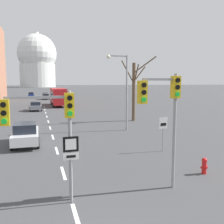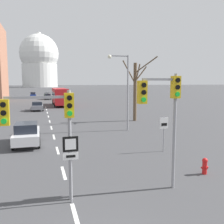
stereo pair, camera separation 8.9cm
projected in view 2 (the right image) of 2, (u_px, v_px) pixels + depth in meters
The scene contains 24 objects.
lane_stripe_0 at pixel (76, 217), 8.82m from camera, with size 0.16×2.00×0.01m, color silver.
lane_stripe_1 at pixel (64, 173), 13.11m from camera, with size 0.16×2.00×0.01m, color silver.
lane_stripe_2 at pixel (58, 150), 17.40m from camera, with size 0.16×2.00×0.01m, color silver.
lane_stripe_3 at pixel (54, 137), 21.69m from camera, with size 0.16×2.00×0.01m, color silver.
lane_stripe_4 at pixel (51, 128), 25.98m from camera, with size 0.16×2.00×0.01m, color silver.
lane_stripe_5 at pixel (50, 121), 30.27m from camera, with size 0.16×2.00×0.01m, color silver.
lane_stripe_6 at pixel (48, 117), 34.56m from camera, with size 0.16×2.00×0.01m, color silver.
lane_stripe_7 at pixel (47, 113), 38.85m from camera, with size 0.16×2.00×0.01m, color silver.
lane_stripe_8 at pixel (46, 110), 43.14m from camera, with size 0.16×2.00×0.01m, color silver.
lane_stripe_9 at pixel (46, 107), 47.43m from camera, with size 0.16×2.00×0.01m, color silver.
traffic_signal_centre_tall at pixel (47, 119), 9.51m from camera, with size 2.71×0.34×4.43m.
traffic_signal_near_right at pixel (164, 103), 10.67m from camera, with size 1.92×0.34×5.11m.
route_sign_post at pixel (71, 157), 9.67m from camera, with size 0.60×0.08×2.72m.
speed_limit_sign at pixel (164, 128), 16.98m from camera, with size 0.60×0.08×2.41m.
fire_hydrant at pixel (205, 165), 12.89m from camera, with size 0.40×0.34×0.86m.
street_lamp_right at pixel (124, 84), 24.10m from camera, with size 2.12×0.36×7.30m.
sedan_near_left at pixel (37, 106), 41.66m from camera, with size 1.92×4.13×1.52m.
sedan_near_right at pixel (33, 95), 75.99m from camera, with size 1.74×3.83×1.72m.
sedan_mid_centre at pixel (48, 96), 68.64m from camera, with size 1.81×4.31×1.61m.
sedan_far_left at pixel (47, 95), 78.51m from camera, with size 1.79×4.52×1.54m.
sedan_far_right at pixel (27, 134), 18.90m from camera, with size 1.95×4.50×1.70m.
city_bus at pixel (60, 96), 50.30m from camera, with size 2.66×10.80×3.48m.
bare_tree_right_near at pixel (136, 89), 30.33m from camera, with size 4.22×1.73×7.82m.
capitol_dome at pixel (39, 61), 236.74m from camera, with size 36.23×36.23×51.18m.
Camera 2 is at (-1.09, -5.09, 4.74)m, focal length 40.00 mm.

